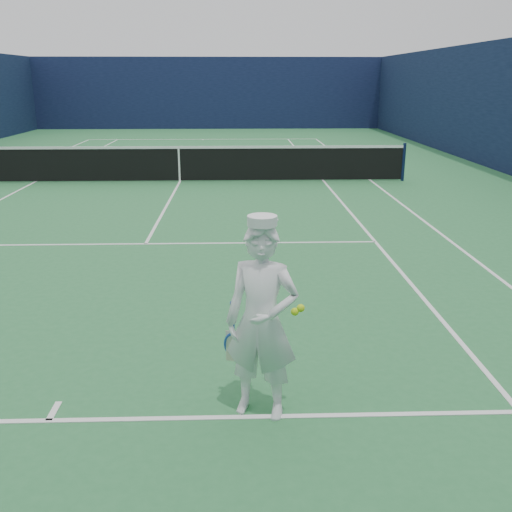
{
  "coord_description": "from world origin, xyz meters",
  "views": [
    {
      "loc": [
        1.64,
        -16.19,
        2.81
      ],
      "look_at": [
        1.84,
        -10.3,
        0.97
      ],
      "focal_mm": 40.0,
      "sensor_mm": 36.0,
      "label": 1
    }
  ],
  "objects": [
    {
      "name": "ground",
      "position": [
        0.0,
        0.0,
        0.0
      ],
      "size": [
        80.0,
        80.0,
        0.0
      ],
      "primitive_type": "plane",
      "color": "#2B723D",
      "rests_on": "ground"
    },
    {
      "name": "court_markings",
      "position": [
        0.0,
        0.0,
        0.0
      ],
      "size": [
        11.03,
        23.83,
        0.01
      ],
      "color": "white",
      "rests_on": "ground"
    },
    {
      "name": "windscreen_fence",
      "position": [
        0.0,
        0.0,
        2.0
      ],
      "size": [
        20.12,
        36.12,
        4.0
      ],
      "color": "#0F1637",
      "rests_on": "ground"
    },
    {
      "name": "tennis_net",
      "position": [
        0.0,
        0.0,
        0.55
      ],
      "size": [
        12.88,
        0.09,
        1.07
      ],
      "color": "#141E4C",
      "rests_on": "ground"
    },
    {
      "name": "tennis_player",
      "position": [
        1.84,
        -11.8,
        0.87
      ],
      "size": [
        0.72,
        0.66,
        1.78
      ],
      "rotation": [
        0.0,
        0.0,
        -0.31
      ],
      "color": "white",
      "rests_on": "ground"
    }
  ]
}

